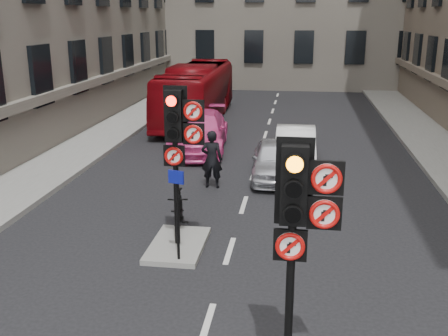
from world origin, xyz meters
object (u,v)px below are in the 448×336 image
(motorcyclist, at_px, (212,159))
(bus_red, at_px, (197,93))
(signal_far, at_px, (179,133))
(car_white, at_px, (295,146))
(signal_near, at_px, (299,211))
(info_sign, at_px, (177,203))
(motorcycle, at_px, (179,211))
(car_pink, at_px, (199,131))
(car_silver, at_px, (275,160))

(motorcyclist, bearing_deg, bus_red, -77.00)
(signal_far, xyz_separation_m, car_white, (2.47, 7.43, -2.05))
(signal_far, height_order, bus_red, signal_far)
(signal_near, distance_m, bus_red, 19.48)
(signal_near, bearing_deg, info_sign, 127.83)
(signal_near, relative_size, signal_far, 1.00)
(motorcycle, bearing_deg, signal_near, -68.55)
(signal_far, height_order, car_pink, signal_far)
(signal_near, xyz_separation_m, car_pink, (-3.88, 12.96, -1.85))
(car_pink, bearing_deg, car_silver, -51.49)
(motorcyclist, distance_m, info_sign, 5.26)
(car_pink, bearing_deg, car_white, -27.15)
(car_white, height_order, motorcyclist, motorcyclist)
(car_pink, relative_size, bus_red, 0.50)
(car_silver, distance_m, motorcyclist, 2.26)
(signal_near, bearing_deg, car_white, 90.66)
(signal_near, distance_m, motorcyclist, 8.99)
(bus_red, bearing_deg, signal_near, -75.31)
(car_pink, height_order, bus_red, bus_red)
(bus_red, bearing_deg, info_sign, -80.95)
(motorcyclist, bearing_deg, info_sign, 91.16)
(car_pink, distance_m, motorcycle, 8.02)
(car_silver, xyz_separation_m, motorcyclist, (-1.86, -1.25, 0.28))
(car_pink, distance_m, motorcyclist, 4.70)
(car_silver, distance_m, bus_red, 10.10)
(motorcycle, bearing_deg, car_silver, 57.32)
(bus_red, bearing_deg, motorcyclist, -77.05)
(signal_far, relative_size, bus_red, 0.35)
(car_pink, xyz_separation_m, info_sign, (1.40, -9.77, 0.67))
(car_silver, relative_size, car_pink, 0.72)
(car_pink, relative_size, motorcycle, 3.03)
(car_silver, bearing_deg, motorcycle, -117.34)
(signal_near, bearing_deg, signal_far, 123.02)
(car_silver, height_order, bus_red, bus_red)
(signal_near, xyz_separation_m, car_silver, (-0.77, 9.68, -1.96))
(car_silver, distance_m, car_pink, 4.52)
(car_pink, relative_size, info_sign, 2.56)
(car_pink, bearing_deg, info_sign, -86.81)
(motorcyclist, xyz_separation_m, info_sign, (0.15, -5.24, 0.50))
(car_white, xyz_separation_m, car_pink, (-3.75, 1.53, 0.09))
(signal_near, relative_size, car_silver, 0.98)
(car_silver, xyz_separation_m, car_pink, (-3.11, 3.28, 0.12))
(info_sign, bearing_deg, motorcyclist, 106.83)
(signal_near, height_order, motorcyclist, signal_near)
(signal_far, bearing_deg, bus_red, 99.64)
(car_pink, xyz_separation_m, motorcycle, (1.00, -7.95, -0.23))
(car_white, bearing_deg, motorcycle, -113.83)
(bus_red, distance_m, motorcycle, 13.96)
(car_white, bearing_deg, bus_red, 123.46)
(motorcyclist, bearing_deg, car_silver, -146.66)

